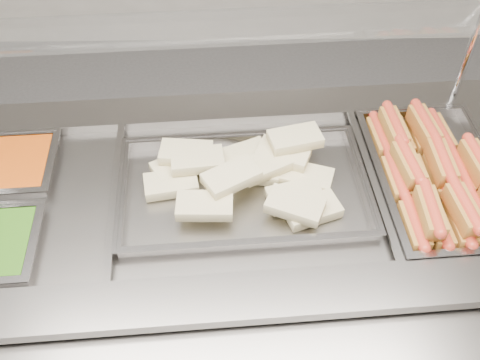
{
  "coord_description": "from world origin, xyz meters",
  "views": [
    {
      "loc": [
        0.11,
        -0.72,
        2.08
      ],
      "look_at": [
        0.12,
        0.31,
        0.95
      ],
      "focal_mm": 40.0,
      "sensor_mm": 36.0,
      "label": 1
    }
  ],
  "objects_px": {
    "steam_counter": "(226,274)",
    "pan_hotdogs": "(435,183)",
    "pan_wraps": "(243,191)",
    "sneeze_guard": "(214,30)"
  },
  "relations": [
    {
      "from": "steam_counter",
      "to": "pan_hotdogs",
      "type": "distance_m",
      "value": 0.77
    },
    {
      "from": "steam_counter",
      "to": "pan_hotdogs",
      "type": "height_order",
      "value": "pan_hotdogs"
    },
    {
      "from": "steam_counter",
      "to": "pan_wraps",
      "type": "relative_size",
      "value": 2.74
    },
    {
      "from": "sneeze_guard",
      "to": "steam_counter",
      "type": "bearing_deg",
      "value": -86.12
    },
    {
      "from": "pan_hotdogs",
      "to": "pan_wraps",
      "type": "xyz_separation_m",
      "value": [
        -0.58,
        -0.04,
        0.02
      ]
    },
    {
      "from": "steam_counter",
      "to": "pan_wraps",
      "type": "bearing_deg",
      "value": 3.87
    },
    {
      "from": "steam_counter",
      "to": "sneeze_guard",
      "type": "distance_m",
      "value": 0.87
    },
    {
      "from": "steam_counter",
      "to": "pan_wraps",
      "type": "distance_m",
      "value": 0.44
    },
    {
      "from": "steam_counter",
      "to": "pan_hotdogs",
      "type": "relative_size",
      "value": 3.38
    },
    {
      "from": "steam_counter",
      "to": "sneeze_guard",
      "type": "height_order",
      "value": "sneeze_guard"
    }
  ]
}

